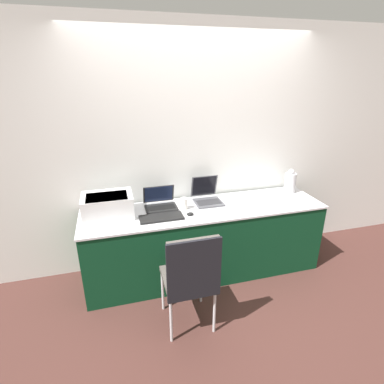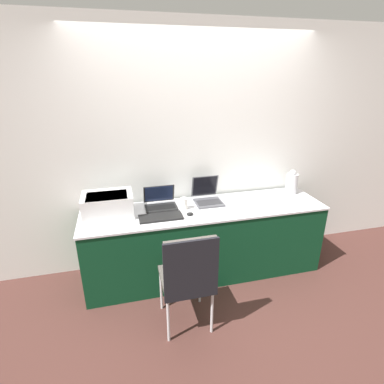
# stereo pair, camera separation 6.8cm
# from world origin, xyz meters

# --- Properties ---
(ground_plane) EXTENTS (14.00, 14.00, 0.00)m
(ground_plane) POSITION_xyz_m (0.00, 0.00, 0.00)
(ground_plane) COLOR #472823
(wall_back) EXTENTS (8.00, 0.05, 2.60)m
(wall_back) POSITION_xyz_m (0.00, 0.70, 1.30)
(wall_back) COLOR silver
(wall_back) RESTS_ON ground_plane
(table) EXTENTS (2.53, 0.65, 0.78)m
(table) POSITION_xyz_m (0.00, 0.31, 0.39)
(table) COLOR #0C381E
(table) RESTS_ON ground_plane
(printer) EXTENTS (0.48, 0.34, 0.22)m
(printer) POSITION_xyz_m (-0.97, 0.38, 0.90)
(printer) COLOR silver
(printer) RESTS_ON table
(laptop_left) EXTENTS (0.33, 0.26, 0.21)m
(laptop_left) POSITION_xyz_m (-0.45, 0.46, 0.83)
(laptop_left) COLOR black
(laptop_left) RESTS_ON table
(laptop_right) EXTENTS (0.29, 0.33, 0.27)m
(laptop_right) POSITION_xyz_m (0.07, 0.47, 0.84)
(laptop_right) COLOR #4C4C51
(laptop_right) RESTS_ON table
(external_keyboard) EXTENTS (0.42, 0.17, 0.02)m
(external_keyboard) POSITION_xyz_m (-0.48, 0.19, 0.79)
(external_keyboard) COLOR black
(external_keyboard) RESTS_ON table
(coffee_cup) EXTENTS (0.08, 0.08, 0.12)m
(coffee_cup) POSITION_xyz_m (-0.22, 0.34, 0.84)
(coffee_cup) COLOR white
(coffee_cup) RESTS_ON table
(mouse) EXTENTS (0.07, 0.05, 0.03)m
(mouse) POSITION_xyz_m (-0.20, 0.19, 0.80)
(mouse) COLOR black
(mouse) RESTS_ON table
(metal_pitcher) EXTENTS (0.13, 0.13, 0.29)m
(metal_pitcher) POSITION_xyz_m (1.08, 0.46, 0.91)
(metal_pitcher) COLOR silver
(metal_pitcher) RESTS_ON table
(chair) EXTENTS (0.43, 0.44, 0.95)m
(chair) POSITION_xyz_m (-0.37, -0.46, 0.59)
(chair) COLOR #4C4742
(chair) RESTS_ON ground_plane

